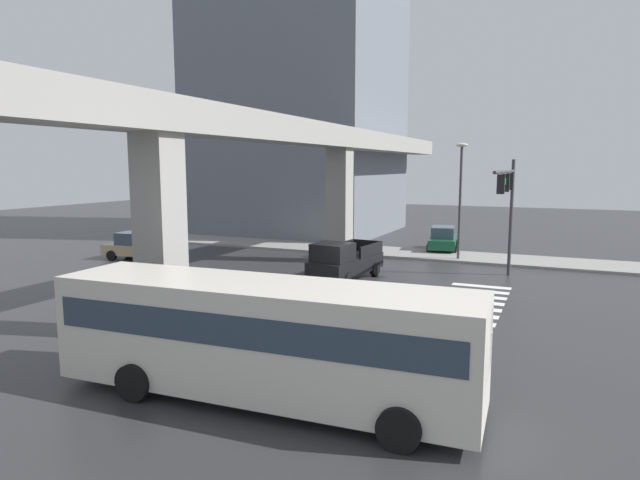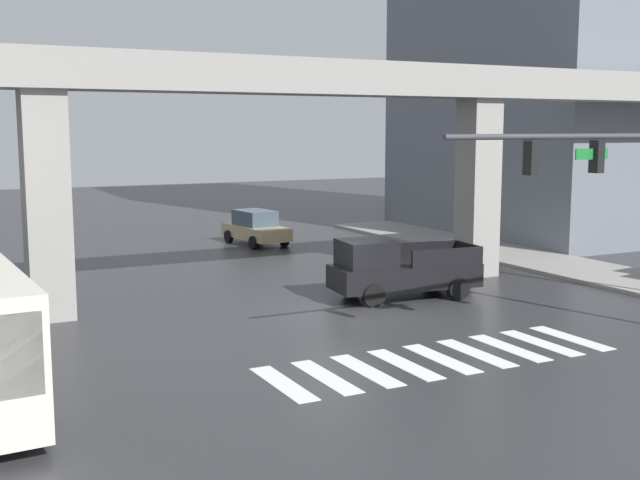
{
  "view_description": "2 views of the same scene",
  "coord_description": "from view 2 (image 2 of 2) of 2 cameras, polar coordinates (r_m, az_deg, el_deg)",
  "views": [
    {
      "loc": [
        -22.57,
        -8.95,
        5.84
      ],
      "look_at": [
        -0.67,
        0.82,
        2.57
      ],
      "focal_mm": 30.43,
      "sensor_mm": 36.0,
      "label": 1
    },
    {
      "loc": [
        -11.65,
        -21.66,
        5.8
      ],
      "look_at": [
        0.55,
        2.25,
        2.04
      ],
      "focal_mm": 44.76,
      "sensor_mm": 36.0,
      "label": 2
    }
  ],
  "objects": [
    {
      "name": "ground_plane",
      "position": [
        25.27,
        1.22,
        -5.29
      ],
      "size": [
        120.0,
        120.0,
        0.0
      ],
      "primitive_type": "plane",
      "color": "#2D2D30"
    },
    {
      "name": "crosswalk_stripes",
      "position": [
        20.68,
        8.63,
        -8.38
      ],
      "size": [
        9.35,
        2.8,
        0.01
      ],
      "color": "silver",
      "rests_on": "ground"
    },
    {
      "name": "elevated_overpass",
      "position": [
        27.69,
        -2.16,
        10.29
      ],
      "size": [
        58.58,
        1.83,
        8.15
      ],
      "color": "gray",
      "rests_on": "ground"
    },
    {
      "name": "sidewalk_east",
      "position": [
        34.28,
        18.28,
        -2.05
      ],
      "size": [
        4.0,
        36.0,
        0.15
      ],
      "primitive_type": "cube",
      "color": "gray",
      "rests_on": "ground"
    },
    {
      "name": "pickup_truck",
      "position": [
        27.45,
        5.52,
        -2.16
      ],
      "size": [
        5.29,
        2.52,
        2.08
      ],
      "color": "black",
      "rests_on": "ground"
    },
    {
      "name": "sedan_tan",
      "position": [
        40.28,
        -4.62,
        0.89
      ],
      "size": [
        2.32,
        4.47,
        1.72
      ],
      "color": "tan",
      "rests_on": "ground"
    },
    {
      "name": "traffic_signal_mast",
      "position": [
        22.69,
        21.13,
        4.3
      ],
      "size": [
        8.69,
        0.32,
        6.2
      ],
      "color": "#38383D",
      "rests_on": "ground"
    }
  ]
}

